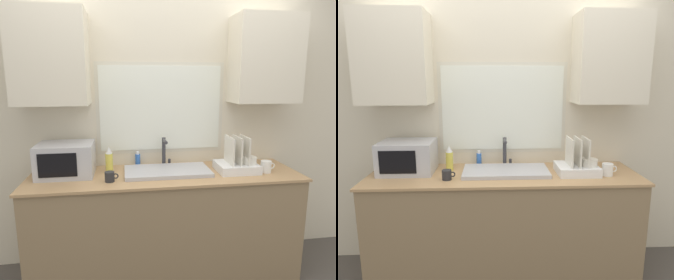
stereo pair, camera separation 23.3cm
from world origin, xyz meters
The scene contains 10 objects.
countertop centered at (0.00, 0.30, 0.44)m, with size 2.16×0.64×0.88m.
wall_back centered at (0.00, 0.60, 1.40)m, with size 6.00×0.38×2.60m.
sink_basin centered at (0.01, 0.31, 0.90)m, with size 0.68×0.35×0.03m.
faucet centered at (0.02, 0.50, 1.03)m, with size 0.08×0.16×0.25m.
microwave centered at (-0.78, 0.38, 1.01)m, with size 0.43×0.34×0.26m.
dish_rack centered at (0.59, 0.27, 0.95)m, with size 0.32×0.28×0.29m.
spray_bottle centered at (-0.45, 0.41, 0.98)m, with size 0.06×0.06×0.21m.
soap_bottle centered at (-0.21, 0.55, 0.94)m, with size 0.04×0.04×0.13m.
mug_near_sink centered at (-0.44, 0.16, 0.92)m, with size 0.10×0.07×0.08m.
mug_by_rack centered at (0.81, 0.21, 0.93)m, with size 0.12×0.09×0.10m.
Camera 1 is at (-0.33, -1.99, 1.62)m, focal length 32.00 mm.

